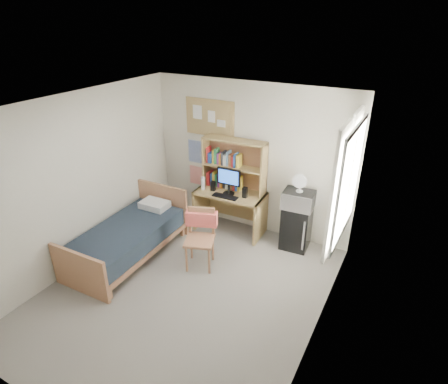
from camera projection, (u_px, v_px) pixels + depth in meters
The scene contains 26 objects.
floor at pixel (185, 292), 5.28m from camera, with size 3.60×4.20×0.02m, color gray.
ceiling at pixel (174, 108), 4.15m from camera, with size 3.60×4.20×0.02m, color white.
wall_back at pixel (250, 159), 6.37m from camera, with size 3.60×0.04×2.60m, color silver.
wall_front at pixel (34, 320), 3.05m from camera, with size 3.60×0.04×2.60m, color silver.
wall_left at pixel (79, 183), 5.48m from camera, with size 0.04×4.20×2.60m, color silver.
wall_right at pixel (322, 250), 3.94m from camera, with size 0.04×4.20×2.60m, color silver.
window_unit at pixel (346, 182), 4.78m from camera, with size 0.10×1.40×1.70m, color white.
curtain_left at pixel (336, 194), 4.48m from camera, with size 0.04×0.55×1.70m, color white.
curtain_right at pixel (350, 171), 5.11m from camera, with size 0.04×0.55×1.70m, color white.
bulletin_board at pixel (210, 118), 6.43m from camera, with size 0.94×0.03×0.64m, color tan.
poster_wave at pixel (196, 152), 6.86m from camera, with size 0.30×0.01×0.42m, color #2B4CAC.
poster_japan at pixel (196, 175), 7.06m from camera, with size 0.28×0.01×0.36m, color #F43A2B.
desk at pixel (230, 212), 6.62m from camera, with size 1.20×0.60×0.75m, color tan.
desk_chair at pixel (200, 240), 5.63m from camera, with size 0.47×0.47×0.93m, color #B57C55.
mini_fridge at pixel (296, 227), 6.15m from camera, with size 0.44×0.44×0.75m, color black.
bed at pixel (128, 242), 5.94m from camera, with size 0.96×1.92×0.53m, color #19232E.
hutch at pixel (234, 165), 6.38m from camera, with size 1.11×0.28×0.91m, color tan.
monitor at pixel (229, 182), 6.31m from camera, with size 0.42×0.03×0.44m, color black.
keyboard at pixel (225, 197), 6.29m from camera, with size 0.44×0.14×0.02m, color black.
speaker_left at pixel (213, 186), 6.49m from camera, with size 0.07×0.07×0.17m, color black.
speaker_right at pixel (245, 192), 6.24m from camera, with size 0.07×0.07×0.18m, color black.
water_bottle at pixel (203, 183), 6.51m from camera, with size 0.07×0.07×0.23m, color white.
hoodie at pixel (202, 219), 5.69m from camera, with size 0.48×0.15×0.23m, color #FF6B61.
microwave at pixel (299, 199), 5.91m from camera, with size 0.48×0.36×0.28m, color silver.
desk_fan at pixel (300, 184), 5.79m from camera, with size 0.22×0.22×0.28m, color white.
pillow at pixel (155, 205), 6.40m from camera, with size 0.47×0.33×0.11m, color white.
Camera 1 is at (2.45, -3.38, 3.57)m, focal length 30.00 mm.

